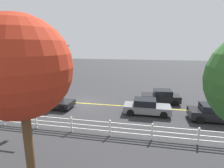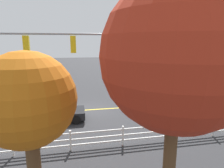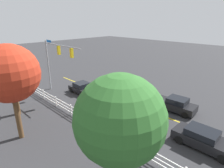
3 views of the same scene
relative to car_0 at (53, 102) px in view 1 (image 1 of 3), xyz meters
The scene contains 9 objects.
ground_plane 3.09m from the car_0, 141.12° to the right, with size 120.00×120.00×0.00m, color #2D2D30.
lane_center_stripe 6.66m from the car_0, 163.37° to the right, with size 28.00×0.16×0.01m, color gold.
signal_assembly 5.01m from the car_0, 46.24° to the left, with size 7.46×0.37×6.62m.
car_0 is the anchor object (origin of this frame).
car_1 9.27m from the car_0, behind, with size 4.23×1.83×1.42m.
car_2 15.02m from the car_0, behind, with size 4.43×1.89×1.42m.
car_3 11.44m from the car_0, 160.82° to the right, with size 4.18×2.12×1.47m.
white_rail_fence 6.90m from the car_0, 140.87° to the left, with size 26.10×0.10×1.15m.
tree_0 11.16m from the car_0, 114.05° to the left, with size 4.26×4.26×7.49m.
Camera 1 is at (-6.80, 17.31, 6.26)m, focal length 28.08 mm.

